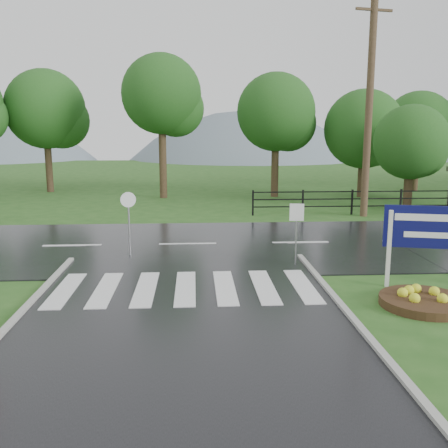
{
  "coord_description": "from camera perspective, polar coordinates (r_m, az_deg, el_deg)",
  "views": [
    {
      "loc": [
        0.25,
        -7.11,
        3.99
      ],
      "look_at": [
        1.04,
        6.0,
        1.5
      ],
      "focal_mm": 40.0,
      "sensor_mm": 36.0,
      "label": 1
    }
  ],
  "objects": [
    {
      "name": "ground",
      "position": [
        8.16,
        -5.0,
        -18.59
      ],
      "size": [
        120.0,
        120.0,
        0.0
      ],
      "primitive_type": "plane",
      "color": "#28551C",
      "rests_on": "ground"
    },
    {
      "name": "main_road",
      "position": [
        17.57,
        -4.16,
        -2.42
      ],
      "size": [
        90.0,
        8.0,
        0.04
      ],
      "primitive_type": "cube",
      "color": "black",
      "rests_on": "ground"
    },
    {
      "name": "crosswalk",
      "position": [
        12.74,
        -4.42,
        -7.27
      ],
      "size": [
        6.5,
        2.8,
        0.02
      ],
      "color": "silver",
      "rests_on": "ground"
    },
    {
      "name": "fence_west",
      "position": [
        24.52,
        14.43,
        2.74
      ],
      "size": [
        9.58,
        0.08,
        1.2
      ],
      "color": "black",
      "rests_on": "ground"
    },
    {
      "name": "hills",
      "position": [
        74.78,
        -0.84,
        -4.4
      ],
      "size": [
        102.0,
        48.0,
        48.0
      ],
      "color": "slate",
      "rests_on": "ground"
    },
    {
      "name": "treeline",
      "position": [
        31.37,
        -2.04,
        3.42
      ],
      "size": [
        83.2,
        5.2,
        10.0
      ],
      "color": "#1A4B17",
      "rests_on": "ground"
    },
    {
      "name": "estate_billboard",
      "position": [
        13.77,
        22.69,
        -0.77
      ],
      "size": [
        2.34,
        0.65,
        2.1
      ],
      "color": "silver",
      "rests_on": "ground"
    },
    {
      "name": "flower_bed",
      "position": [
        12.44,
        21.92,
        -8.05
      ],
      "size": [
        2.01,
        2.01,
        0.4
      ],
      "color": "#332111",
      "rests_on": "ground"
    },
    {
      "name": "reg_sign_small",
      "position": [
        14.73,
        8.28,
        0.31
      ],
      "size": [
        0.41,
        0.09,
        1.88
      ],
      "color": "#939399",
      "rests_on": "ground"
    },
    {
      "name": "reg_sign_round",
      "position": [
        15.96,
        -10.83,
        0.95
      ],
      "size": [
        0.48,
        0.12,
        2.08
      ],
      "color": "#939399",
      "rests_on": "ground"
    },
    {
      "name": "utility_pole_east",
      "position": [
        23.98,
        16.26,
        12.8
      ],
      "size": [
        1.75,
        0.45,
        9.9
      ],
      "color": "#473523",
      "rests_on": "ground"
    },
    {
      "name": "entrance_tree_left",
      "position": [
        26.91,
        20.61,
        8.72
      ],
      "size": [
        3.73,
        3.73,
        5.24
      ],
      "color": "#3D2B1C",
      "rests_on": "ground"
    }
  ]
}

